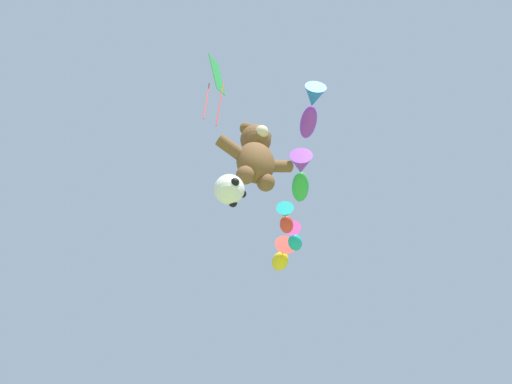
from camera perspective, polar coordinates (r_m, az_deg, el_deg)
name	(u,v)px	position (r m, az deg, el deg)	size (l,w,h in m)	color
teddy_bear_kite	(256,155)	(9.48, -0.03, 6.21)	(2.33, 1.03, 2.36)	brown
soccer_ball_kite	(230,190)	(7.82, -4.43, 0.40)	(0.78, 0.77, 0.71)	white
fish_kite_violet	(311,110)	(10.84, 9.14, 13.35)	(1.26, 1.92, 0.63)	purple
fish_kite_emerald	(301,176)	(12.43, 7.44, 2.63)	(1.82, 2.37, 0.79)	green
fish_kite_crimson	(286,219)	(14.32, 5.02, -4.45)	(1.45, 1.73, 0.72)	red
fish_kite_teal	(294,237)	(16.34, 6.33, -7.51)	(1.70, 1.87, 0.84)	#19ADB2
fish_kite_goldfin	(282,255)	(18.36, 4.35, -10.49)	(1.73, 2.57, 1.10)	yellow
diamond_kite	(217,79)	(11.20, -6.54, 18.23)	(1.02, 1.12, 3.16)	green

